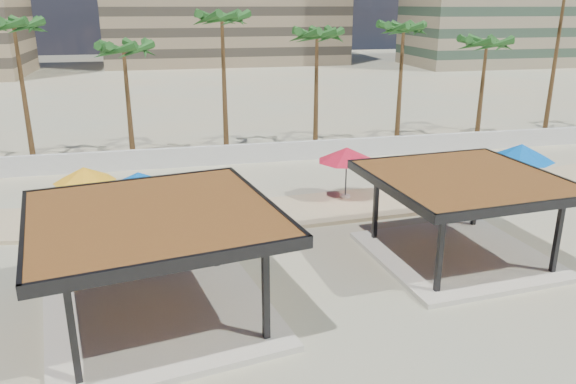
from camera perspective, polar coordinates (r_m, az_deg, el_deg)
The scene contains 18 objects.
ground at distance 21.03m, azimuth 8.10°, elevation -8.27°, with size 200.00×200.00×0.00m, color tan.
promenade at distance 28.28m, azimuth 6.53°, elevation -0.89°, with size 44.45×7.97×0.24m.
boundary_wall at distance 35.31m, azimuth -0.89°, elevation 4.11°, with size 56.00×0.30×1.20m, color silver.
pavilion_central at distance 22.33m, azimuth 17.22°, elevation -1.70°, with size 7.20×7.20×3.37m.
pavilion_west at distance 17.60m, azimuth -13.27°, elevation -6.35°, with size 8.33×8.33×3.62m.
umbrella_b at distance 26.40m, azimuth -20.00°, elevation 1.67°, with size 2.89×2.89×2.42m.
umbrella_c at distance 27.75m, azimuth 5.99°, elevation 3.81°, with size 3.24×3.24×2.58m.
umbrella_d at distance 29.50m, azimuth 22.60°, elevation 3.77°, with size 3.59×3.59×2.83m.
umbrella_f at distance 25.18m, azimuth -14.95°, elevation 1.24°, with size 3.44×3.44×2.35m.
lounger_a at distance 27.54m, azimuth -20.34°, elevation -1.86°, with size 1.06×2.04×0.74m.
lounger_b at distance 31.27m, azimuth 22.95°, elevation 0.20°, with size 1.42×1.98×0.72m.
lounger_c at distance 28.40m, azimuth 16.41°, elevation -0.77°, with size 1.07×2.37×0.87m.
palm_b at distance 37.11m, azimuth -26.05°, elevation 14.49°, with size 3.00×3.00×9.09m.
palm_c at distance 35.75m, azimuth -16.35°, elevation 13.42°, with size 3.00×3.00×7.73m.
palm_d at distance 36.61m, azimuth -6.72°, elevation 16.64°, with size 3.00×3.00×9.43m.
palm_e at distance 37.28m, azimuth 2.96°, elevation 15.26°, with size 3.00×3.00×8.39m.
palm_f at distance 39.47m, azimuth 11.64°, elevation 15.56°, with size 3.00×3.00×8.72m.
palm_g at distance 41.96m, azimuth 19.52°, elevation 13.75°, with size 3.00×3.00×7.71m.
Camera 1 is at (-6.90, -17.48, 9.44)m, focal length 35.00 mm.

